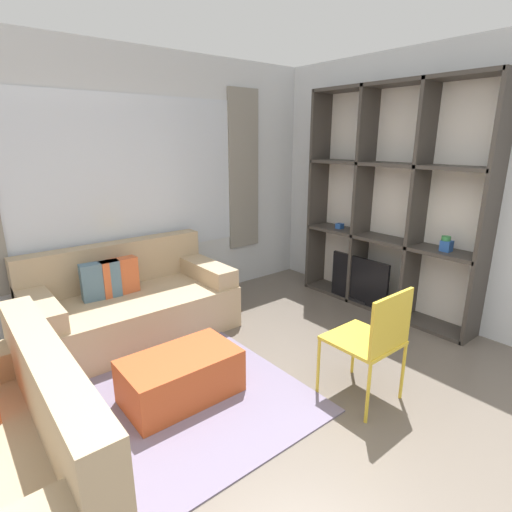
{
  "coord_description": "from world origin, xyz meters",
  "views": [
    {
      "loc": [
        -1.62,
        -0.86,
        1.83
      ],
      "look_at": [
        0.48,
        1.72,
        0.85
      ],
      "focal_mm": 28.0,
      "sensor_mm": 36.0,
      "label": 1
    }
  ],
  "objects_px": {
    "shelving_unit": "(390,207)",
    "folding_chair": "(374,336)",
    "ottoman": "(181,377)",
    "couch_main": "(131,304)"
  },
  "relations": [
    {
      "from": "couch_main",
      "to": "ottoman",
      "type": "bearing_deg",
      "value": -96.1
    },
    {
      "from": "ottoman",
      "to": "folding_chair",
      "type": "relative_size",
      "value": 0.95
    },
    {
      "from": "couch_main",
      "to": "folding_chair",
      "type": "distance_m",
      "value": 2.28
    },
    {
      "from": "couch_main",
      "to": "ottoman",
      "type": "height_order",
      "value": "couch_main"
    },
    {
      "from": "shelving_unit",
      "to": "couch_main",
      "type": "height_order",
      "value": "shelving_unit"
    },
    {
      "from": "shelving_unit",
      "to": "folding_chair",
      "type": "height_order",
      "value": "shelving_unit"
    },
    {
      "from": "shelving_unit",
      "to": "folding_chair",
      "type": "xyz_separation_m",
      "value": [
        -1.54,
        -0.94,
        -0.62
      ]
    },
    {
      "from": "ottoman",
      "to": "folding_chair",
      "type": "distance_m",
      "value": 1.4
    },
    {
      "from": "couch_main",
      "to": "folding_chair",
      "type": "height_order",
      "value": "folding_chair"
    },
    {
      "from": "folding_chair",
      "to": "ottoman",
      "type": "bearing_deg",
      "value": -40.81
    }
  ]
}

